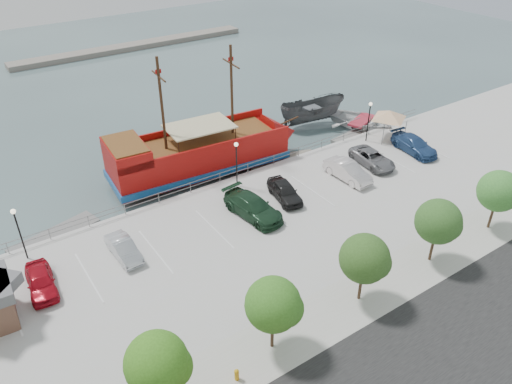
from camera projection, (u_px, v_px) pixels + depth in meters
ground at (280, 230)px, 40.72m from camera, size 160.00×160.00×0.00m
street at (444, 352)px, 28.98m from camera, size 100.00×8.00×0.04m
sidewalk at (369, 292)px, 33.18m from camera, size 100.00×4.00×0.05m
seawall_railing at (229, 174)px, 45.36m from camera, size 50.00×0.06×1.00m
far_shore at (133, 46)px, 83.73m from camera, size 40.00×3.00×0.80m
pirate_ship at (213, 151)px, 48.07m from camera, size 19.98×6.87×12.48m
patrol_boat at (312, 113)px, 57.09m from camera, size 8.39×4.78×3.06m
speedboat at (361, 123)px, 56.64m from camera, size 7.45×8.63×1.50m
dock_west at (55, 236)px, 39.70m from camera, size 7.41×3.76×0.41m
dock_mid at (282, 160)px, 50.40m from camera, size 7.38×3.98×0.41m
dock_east at (356, 135)px, 55.24m from camera, size 6.54×2.61×0.36m
canopy_tent at (390, 110)px, 51.29m from camera, size 5.20×5.20×3.55m
fire_hydrant at (237, 374)px, 27.20m from camera, size 0.28×0.28×0.81m
lamp_post_left at (17, 225)px, 34.62m from camera, size 0.36×0.36×4.28m
lamp_post_mid at (236, 156)px, 43.16m from camera, size 0.36×0.36×4.28m
lamp_post_right at (369, 115)px, 50.75m from camera, size 0.36×0.36×4.28m
tree_b at (160, 364)px, 24.33m from camera, size 3.30×3.20×5.00m
tree_c at (276, 305)px, 27.65m from camera, size 3.30×3.20×5.00m
tree_d at (367, 259)px, 30.97m from camera, size 3.30×3.20×5.00m
tree_e at (440, 222)px, 34.29m from camera, size 3.30×3.20×5.00m
tree_f at (501, 192)px, 37.61m from camera, size 3.30×3.20×5.00m
parked_car_a at (41, 281)px, 33.04m from camera, size 2.09×4.42×1.46m
parked_car_b at (124, 249)px, 36.04m from camera, size 1.58×4.12×1.34m
parked_car_d at (253, 207)px, 40.30m from camera, size 3.07×6.02×1.67m
parked_car_e at (285, 191)px, 42.49m from camera, size 2.63×4.71×1.52m
parked_car_f at (348, 171)px, 45.30m from camera, size 1.88×4.97×1.62m
parked_car_g at (372, 158)px, 47.58m from camera, size 2.75×5.20×1.39m
parked_car_h at (414, 145)px, 49.81m from camera, size 2.72×5.54×1.55m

